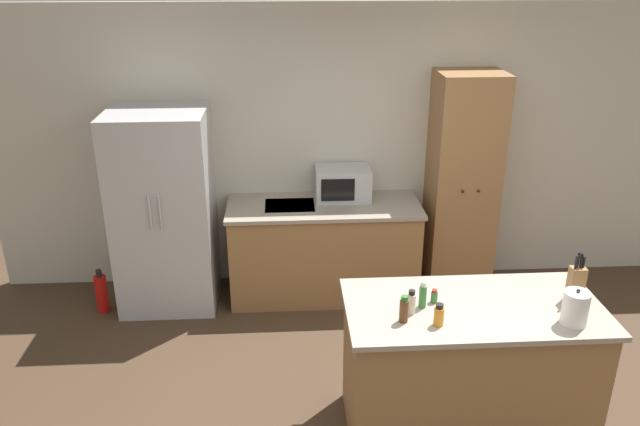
# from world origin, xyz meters

# --- Properties ---
(wall_back) EXTENTS (7.20, 0.06, 2.60)m
(wall_back) POSITION_xyz_m (0.00, 2.33, 1.30)
(wall_back) COLOR beige
(wall_back) RESTS_ON ground_plane
(refrigerator) EXTENTS (0.83, 0.76, 1.77)m
(refrigerator) POSITION_xyz_m (-1.97, 1.93, 0.89)
(refrigerator) COLOR #B7BABC
(refrigerator) RESTS_ON ground_plane
(back_counter) EXTENTS (1.73, 0.70, 0.90)m
(back_counter) POSITION_xyz_m (-0.57, 1.97, 0.45)
(back_counter) COLOR olive
(back_counter) RESTS_ON ground_plane
(pantry_cabinet) EXTENTS (0.58, 0.54, 2.04)m
(pantry_cabinet) POSITION_xyz_m (0.69, 2.04, 1.02)
(pantry_cabinet) COLOR olive
(pantry_cabinet) RESTS_ON ground_plane
(kitchen_island) EXTENTS (1.61, 0.80, 0.95)m
(kitchen_island) POSITION_xyz_m (0.24, 0.09, 0.48)
(kitchen_island) COLOR olive
(kitchen_island) RESTS_ON ground_plane
(microwave) EXTENTS (0.49, 0.35, 0.29)m
(microwave) POSITION_xyz_m (-0.39, 2.11, 1.04)
(microwave) COLOR #B2B5B7
(microwave) RESTS_ON back_counter
(knife_block) EXTENTS (0.09, 0.07, 0.34)m
(knife_block) POSITION_xyz_m (0.88, 0.11, 1.07)
(knife_block) COLOR olive
(knife_block) RESTS_ON kitchen_island
(spice_bottle_tall_dark) EXTENTS (0.05, 0.05, 0.16)m
(spice_bottle_tall_dark) POSITION_xyz_m (-0.17, 0.04, 1.02)
(spice_bottle_tall_dark) COLOR beige
(spice_bottle_tall_dark) RESTS_ON kitchen_island
(spice_bottle_short_red) EXTENTS (0.04, 0.04, 0.09)m
(spice_bottle_short_red) POSITION_xyz_m (-0.00, 0.15, 0.99)
(spice_bottle_short_red) COLOR #337033
(spice_bottle_short_red) RESTS_ON kitchen_island
(spice_bottle_amber_oil) EXTENTS (0.06, 0.06, 0.14)m
(spice_bottle_amber_oil) POSITION_xyz_m (-0.03, -0.11, 1.01)
(spice_bottle_amber_oil) COLOR orange
(spice_bottle_amber_oil) RESTS_ON kitchen_island
(spice_bottle_green_herb) EXTENTS (0.05, 0.05, 0.18)m
(spice_bottle_green_herb) POSITION_xyz_m (-0.09, 0.10, 1.03)
(spice_bottle_green_herb) COLOR #337033
(spice_bottle_green_herb) RESTS_ON kitchen_island
(spice_bottle_pale_salt) EXTENTS (0.05, 0.05, 0.17)m
(spice_bottle_pale_salt) POSITION_xyz_m (-0.23, -0.05, 1.03)
(spice_bottle_pale_salt) COLOR #563319
(spice_bottle_pale_salt) RESTS_ON kitchen_island
(kettle) EXTENTS (0.15, 0.15, 0.23)m
(kettle) POSITION_xyz_m (0.76, -0.14, 1.05)
(kettle) COLOR white
(kettle) RESTS_ON kitchen_island
(fire_extinguisher) EXTENTS (0.11, 0.11, 0.41)m
(fire_extinguisher) POSITION_xyz_m (-2.56, 1.75, 0.18)
(fire_extinguisher) COLOR red
(fire_extinguisher) RESTS_ON ground_plane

